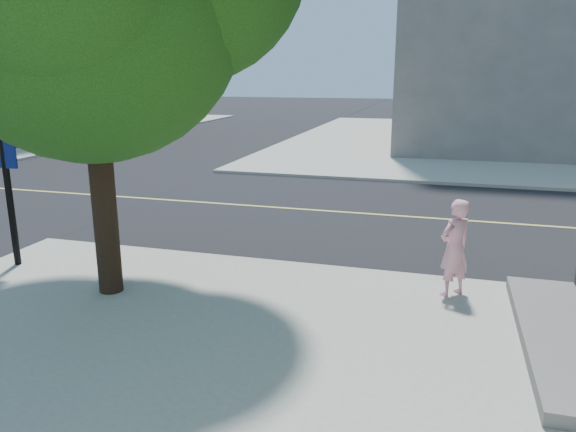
% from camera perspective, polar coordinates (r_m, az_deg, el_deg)
% --- Properties ---
extents(ground, '(140.00, 140.00, 0.00)m').
position_cam_1_polar(ground, '(12.59, -20.03, -3.06)').
color(ground, black).
rests_on(ground, ground).
extents(road_ew, '(140.00, 9.00, 0.01)m').
position_cam_1_polar(road_ew, '(16.29, -10.85, 1.52)').
color(road_ew, black).
rests_on(road_ew, ground).
extents(sidewalk_ne, '(29.00, 25.00, 0.12)m').
position_cam_1_polar(sidewalk_ne, '(31.95, 27.40, 6.63)').
color(sidewalk_ne, '#A3A295').
rests_on(sidewalk_ne, ground).
extents(man_on_phone, '(0.69, 0.68, 1.60)m').
position_cam_1_polar(man_on_phone, '(9.21, 16.87, -3.18)').
color(man_on_phone, '#FCA7B7').
rests_on(man_on_phone, sidewalk_se).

